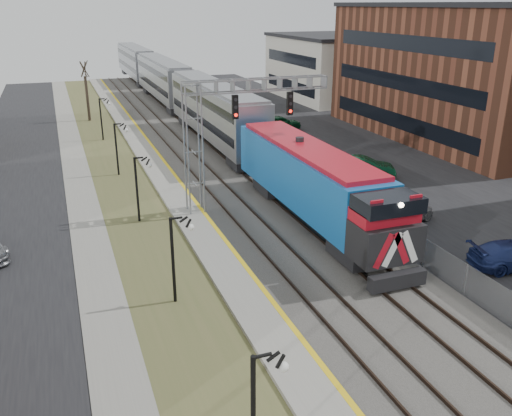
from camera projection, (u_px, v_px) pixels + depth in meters
street_west at (10, 199)px, 36.25m from camera, size 7.00×120.00×0.04m
sidewalk at (80, 191)px, 37.70m from camera, size 2.00×120.00×0.08m
grass_median at (124, 187)px, 38.68m from camera, size 4.00×120.00×0.06m
platform at (166, 181)px, 39.62m from camera, size 2.00×120.00×0.24m
ballast_bed at (231, 174)px, 41.25m from camera, size 8.00×120.00×0.20m
parking_lot at (367, 160)px, 45.17m from camera, size 16.00×120.00×0.04m
platform_edge at (177, 178)px, 39.86m from camera, size 0.24×120.00×0.01m
track_near at (205, 175)px, 40.54m from camera, size 1.58×120.00×0.15m
track_far at (249, 170)px, 41.67m from camera, size 1.58×120.00×0.15m
train at (177, 90)px, 62.38m from camera, size 3.00×85.85×5.33m
signal_gantry at (221, 124)px, 32.25m from camera, size 9.00×1.07×8.15m
lampposts at (172, 259)px, 23.32m from camera, size 0.14×62.14×4.00m
fence at (282, 160)px, 42.36m from camera, size 0.04×120.00×1.60m
car_lot_e at (403, 212)px, 32.00m from camera, size 4.58×3.01×1.45m
car_lot_f at (363, 168)px, 40.54m from camera, size 4.94×3.31×1.54m
car_lot_g at (279, 123)px, 55.53m from camera, size 4.73×2.27×1.56m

